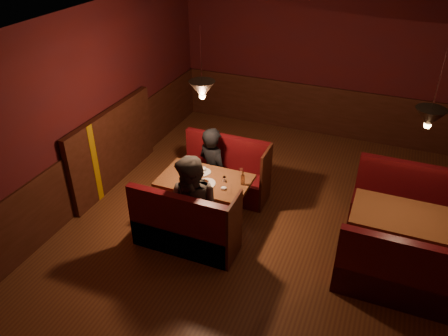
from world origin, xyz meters
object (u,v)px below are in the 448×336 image
at_px(second_bench_far, 402,207).
at_px(diner_a, 213,154).
at_px(main_bench_near, 185,231).
at_px(diner_b, 192,193).
at_px(main_table, 206,188).
at_px(main_bench_far, 226,176).
at_px(second_bench_near, 395,278).
at_px(second_table, 400,226).

distance_m(second_bench_far, diner_a, 2.88).
relative_size(main_bench_near, diner_b, 0.84).
bearing_deg(main_table, main_bench_far, 88.90).
distance_m(second_bench_far, diner_b, 3.06).
xyz_separation_m(main_table, diner_a, (-0.13, 0.57, 0.25)).
bearing_deg(main_bench_near, main_bench_far, 90.00).
bearing_deg(main_bench_near, main_table, 91.10).
distance_m(main_bench_near, diner_a, 1.40).
distance_m(second_bench_far, second_bench_near, 1.49).
bearing_deg(diner_b, second_bench_near, 9.28).
distance_m(main_bench_far, second_bench_far, 2.68).
distance_m(main_table, second_table, 2.67).
xyz_separation_m(second_bench_far, diner_a, (-2.82, -0.35, 0.47)).
bearing_deg(main_bench_far, diner_a, -130.97).
bearing_deg(main_bench_far, main_bench_near, -90.00).
relative_size(main_bench_near, second_bench_far, 1.03).
distance_m(main_bench_near, second_bench_far, 3.15).
bearing_deg(diner_a, second_bench_near, -177.83).
bearing_deg(second_bench_near, diner_a, 157.98).
bearing_deg(second_bench_near, second_table, 92.20).
bearing_deg(main_table, second_bench_far, 18.84).
distance_m(second_table, second_bench_far, 0.78).
bearing_deg(second_bench_near, second_bench_far, 90.00).
bearing_deg(main_bench_near, diner_b, 67.22).
bearing_deg(main_table, diner_b, -82.40).
relative_size(main_bench_far, diner_a, 0.91).
bearing_deg(main_bench_near, diner_a, 96.37).
relative_size(second_table, diner_b, 0.73).
bearing_deg(second_table, diner_b, -163.68).
relative_size(main_table, second_bench_near, 0.94).
relative_size(main_table, diner_b, 0.76).
distance_m(main_bench_near, diner_b, 0.57).
xyz_separation_m(second_bench_near, diner_b, (-2.61, -0.01, 0.54)).
bearing_deg(diner_b, main_table, 106.65).
xyz_separation_m(main_bench_near, second_bench_near, (2.68, 0.16, 0.00)).
height_order(main_table, main_bench_near, main_bench_near).
distance_m(main_bench_near, second_bench_near, 2.68).
bearing_deg(second_bench_near, main_bench_near, -176.53).
bearing_deg(second_bench_far, main_table, -161.16).
distance_m(second_table, second_bench_near, 0.78).
bearing_deg(diner_a, main_bench_far, -106.79).
bearing_deg(main_table, diner_a, 103.03).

